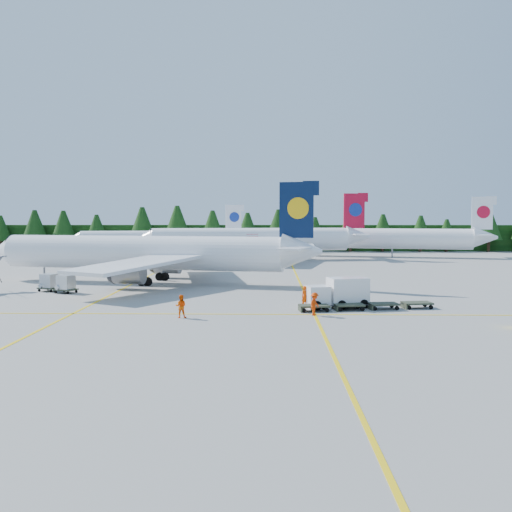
{
  "coord_description": "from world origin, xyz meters",
  "views": [
    {
      "loc": [
        2.27,
        -52.36,
        8.06
      ],
      "look_at": [
        0.75,
        12.78,
        3.5
      ],
      "focal_mm": 40.0,
      "sensor_mm": 36.0,
      "label": 1
    }
  ],
  "objects": [
    {
      "name": "airliner_red",
      "position": [
        -1.77,
        52.32,
        3.71
      ],
      "size": [
        42.23,
        34.51,
        12.33
      ],
      "rotation": [
        0.0,
        0.0,
        0.15
      ],
      "color": "white",
      "rests_on": "ground"
    },
    {
      "name": "uld_pair",
      "position": [
        -20.21,
        7.21,
        1.06
      ],
      "size": [
        4.76,
        3.54,
        1.58
      ],
      "rotation": [
        0.0,
        0.0,
        -0.36
      ],
      "color": "#323828",
      "rests_on": "ground"
    },
    {
      "name": "dolly_train",
      "position": [
        10.66,
        -3.42,
        0.47
      ],
      "size": [
        11.82,
        3.61,
        0.14
      ],
      "rotation": [
        0.0,
        0.0,
        0.12
      ],
      "color": "#323828",
      "rests_on": "ground"
    },
    {
      "name": "airliner_navy",
      "position": [
        -13.82,
        16.09,
        3.58
      ],
      "size": [
        40.64,
        33.14,
        11.92
      ],
      "rotation": [
        0.0,
        0.0,
        -0.19
      ],
      "color": "white",
      "rests_on": "ground"
    },
    {
      "name": "taxi_stripe_b",
      "position": [
        6.0,
        20.0,
        0.01
      ],
      "size": [
        0.25,
        120.0,
        0.01
      ],
      "primitive_type": "cube",
      "color": "yellow",
      "rests_on": "ground"
    },
    {
      "name": "crew_a",
      "position": [
        5.43,
        -2.54,
        0.97
      ],
      "size": [
        0.84,
        0.73,
        1.94
      ],
      "primitive_type": "imported",
      "rotation": [
        0.0,
        0.0,
        0.47
      ],
      "color": "#EC4504",
      "rests_on": "ground"
    },
    {
      "name": "taxi_stripe_cross",
      "position": [
        0.0,
        -6.0,
        0.01
      ],
      "size": [
        80.0,
        0.25,
        0.01
      ],
      "primitive_type": "cube",
      "color": "yellow",
      "rests_on": "ground"
    },
    {
      "name": "service_truck",
      "position": [
        8.27,
        -2.25,
        1.3
      ],
      "size": [
        5.76,
        3.25,
        2.63
      ],
      "rotation": [
        0.0,
        0.0,
        0.25
      ],
      "color": "silver",
      "rests_on": "ground"
    },
    {
      "name": "crew_b",
      "position": [
        -4.74,
        -7.68,
        0.92
      ],
      "size": [
        0.9,
        0.71,
        1.84
      ],
      "primitive_type": "imported",
      "rotation": [
        0.0,
        0.0,
        3.16
      ],
      "color": "#FF5805",
      "rests_on": "ground"
    },
    {
      "name": "crew_c",
      "position": [
        5.96,
        -6.46,
        0.94
      ],
      "size": [
        0.85,
        0.94,
        1.88
      ],
      "primitive_type": "imported",
      "rotation": [
        0.0,
        0.0,
        1.03
      ],
      "color": "red",
      "rests_on": "ground"
    },
    {
      "name": "taxi_stripe_a",
      "position": [
        -14.0,
        20.0,
        0.01
      ],
      "size": [
        0.25,
        120.0,
        0.01
      ],
      "primitive_type": "cube",
      "color": "yellow",
      "rests_on": "ground"
    },
    {
      "name": "airliner_far_right",
      "position": [
        23.64,
        61.83,
        3.69
      ],
      "size": [
        39.98,
        11.84,
        11.77
      ],
      "rotation": [
        0.0,
        0.0,
        -0.22
      ],
      "color": "white",
      "rests_on": "ground"
    },
    {
      "name": "ground",
      "position": [
        0.0,
        0.0,
        0.0
      ],
      "size": [
        320.0,
        320.0,
        0.0
      ],
      "primitive_type": "plane",
      "color": "gray",
      "rests_on": "ground"
    },
    {
      "name": "treeline_hedge",
      "position": [
        0.0,
        82.0,
        3.0
      ],
      "size": [
        220.0,
        4.0,
        6.0
      ],
      "primitive_type": "cube",
      "color": "black",
      "rests_on": "ground"
    },
    {
      "name": "airliner_far_left",
      "position": [
        -22.73,
        67.11,
        3.29
      ],
      "size": [
        35.75,
        9.76,
        10.49
      ],
      "rotation": [
        0.0,
        0.0,
        0.19
      ],
      "color": "white",
      "rests_on": "ground"
    }
  ]
}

